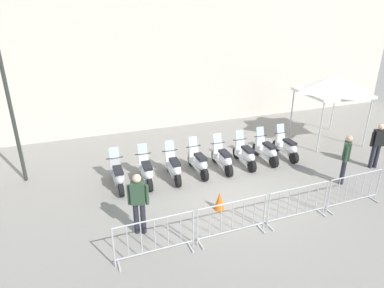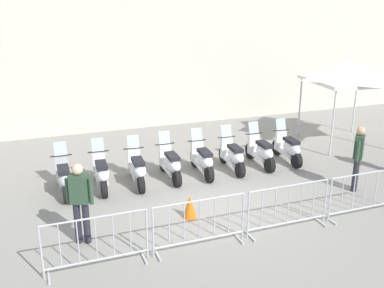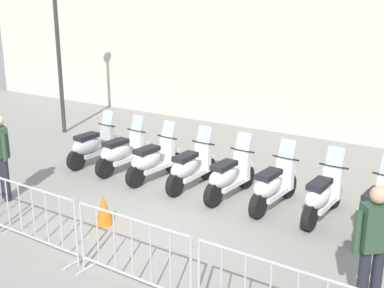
{
  "view_description": "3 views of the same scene",
  "coord_description": "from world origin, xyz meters",
  "px_view_note": "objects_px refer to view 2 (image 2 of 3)",
  "views": [
    {
      "loc": [
        -3.5,
        -8.22,
        5.43
      ],
      "look_at": [
        -0.95,
        1.88,
        1.18
      ],
      "focal_mm": 30.3,
      "sensor_mm": 36.0,
      "label": 1
    },
    {
      "loc": [
        -2.74,
        -9.21,
        4.75
      ],
      "look_at": [
        -0.1,
        1.84,
        1.0
      ],
      "focal_mm": 40.68,
      "sensor_mm": 36.0,
      "label": 2
    },
    {
      "loc": [
        5.72,
        -5.5,
        3.81
      ],
      "look_at": [
        -0.86,
        2.1,
        0.89
      ],
      "focal_mm": 45.91,
      "sensor_mm": 36.0,
      "label": 3
    }
  ],
  "objects_px": {
    "barrier_segment_3": "(364,194)",
    "motorcycle_1": "(101,173)",
    "barrier_segment_0": "(96,244)",
    "motorcycle_4": "(203,160)",
    "barrier_segment_1": "(200,225)",
    "motorcycle_7": "(288,148)",
    "motorcycle_6": "(261,152)",
    "canopy_tent": "(350,71)",
    "motorcycle_0": "(64,178)",
    "barrier_segment_2": "(288,208)",
    "motorcycle_3": "(171,164)",
    "officer_by_barriers": "(80,199)",
    "officer_near_row_end": "(358,155)",
    "motorcycle_5": "(233,156)",
    "motorcycle_2": "(137,169)",
    "traffic_cone": "(190,206)"
  },
  "relations": [
    {
      "from": "barrier_segment_2",
      "to": "canopy_tent",
      "type": "bearing_deg",
      "value": 48.94
    },
    {
      "from": "motorcycle_0",
      "to": "motorcycle_5",
      "type": "xyz_separation_m",
      "value": [
        4.72,
        0.56,
        0.0
      ]
    },
    {
      "from": "motorcycle_1",
      "to": "barrier_segment_2",
      "type": "relative_size",
      "value": 0.89
    },
    {
      "from": "motorcycle_0",
      "to": "motorcycle_5",
      "type": "distance_m",
      "value": 4.76
    },
    {
      "from": "motorcycle_5",
      "to": "canopy_tent",
      "type": "height_order",
      "value": "canopy_tent"
    },
    {
      "from": "motorcycle_3",
      "to": "barrier_segment_0",
      "type": "xyz_separation_m",
      "value": [
        -2.12,
        -3.88,
        0.07
      ]
    },
    {
      "from": "barrier_segment_0",
      "to": "motorcycle_1",
      "type": "bearing_deg",
      "value": 86.44
    },
    {
      "from": "motorcycle_3",
      "to": "motorcycle_4",
      "type": "relative_size",
      "value": 1.0
    },
    {
      "from": "motorcycle_7",
      "to": "barrier_segment_3",
      "type": "distance_m",
      "value": 3.65
    },
    {
      "from": "motorcycle_7",
      "to": "barrier_segment_1",
      "type": "relative_size",
      "value": 0.89
    },
    {
      "from": "motorcycle_4",
      "to": "motorcycle_0",
      "type": "bearing_deg",
      "value": -173.55
    },
    {
      "from": "motorcycle_4",
      "to": "motorcycle_3",
      "type": "bearing_deg",
      "value": -174.52
    },
    {
      "from": "barrier_segment_2",
      "to": "barrier_segment_3",
      "type": "distance_m",
      "value": 2.03
    },
    {
      "from": "motorcycle_2",
      "to": "motorcycle_3",
      "type": "xyz_separation_m",
      "value": [
        0.94,
        0.18,
        0.0
      ]
    },
    {
      "from": "motorcycle_4",
      "to": "officer_near_row_end",
      "type": "bearing_deg",
      "value": -27.89
    },
    {
      "from": "motorcycle_6",
      "to": "canopy_tent",
      "type": "height_order",
      "value": "canopy_tent"
    },
    {
      "from": "barrier_segment_0",
      "to": "motorcycle_4",
      "type": "bearing_deg",
      "value": 52.32
    },
    {
      "from": "officer_near_row_end",
      "to": "barrier_segment_3",
      "type": "bearing_deg",
      "value": -115.9
    },
    {
      "from": "motorcycle_3",
      "to": "officer_by_barriers",
      "type": "xyz_separation_m",
      "value": [
        -2.38,
        -2.87,
        0.53
      ]
    },
    {
      "from": "barrier_segment_0",
      "to": "barrier_segment_1",
      "type": "relative_size",
      "value": 1.0
    },
    {
      "from": "barrier_segment_2",
      "to": "motorcycle_6",
      "type": "bearing_deg",
      "value": 76.34
    },
    {
      "from": "motorcycle_6",
      "to": "officer_near_row_end",
      "type": "relative_size",
      "value": 1.0
    },
    {
      "from": "motorcycle_0",
      "to": "barrier_segment_2",
      "type": "distance_m",
      "value": 5.65
    },
    {
      "from": "barrier_segment_1",
      "to": "motorcycle_7",
      "type": "bearing_deg",
      "value": 46.92
    },
    {
      "from": "motorcycle_3",
      "to": "canopy_tent",
      "type": "distance_m",
      "value": 7.03
    },
    {
      "from": "motorcycle_2",
      "to": "traffic_cone",
      "type": "distance_m",
      "value": 2.35
    },
    {
      "from": "motorcycle_5",
      "to": "barrier_segment_3",
      "type": "xyz_separation_m",
      "value": [
        2.05,
        -3.36,
        0.07
      ]
    },
    {
      "from": "motorcycle_5",
      "to": "motorcycle_3",
      "type": "bearing_deg",
      "value": -173.28
    },
    {
      "from": "motorcycle_0",
      "to": "motorcycle_4",
      "type": "height_order",
      "value": "same"
    },
    {
      "from": "officer_near_row_end",
      "to": "officer_by_barriers",
      "type": "relative_size",
      "value": 1.0
    },
    {
      "from": "barrier_segment_2",
      "to": "barrier_segment_3",
      "type": "relative_size",
      "value": 1.0
    },
    {
      "from": "motorcycle_2",
      "to": "motorcycle_4",
      "type": "distance_m",
      "value": 1.91
    },
    {
      "from": "barrier_segment_3",
      "to": "canopy_tent",
      "type": "distance_m",
      "value": 5.93
    },
    {
      "from": "traffic_cone",
      "to": "motorcycle_4",
      "type": "bearing_deg",
      "value": 68.7
    },
    {
      "from": "barrier_segment_0",
      "to": "canopy_tent",
      "type": "xyz_separation_m",
      "value": [
        8.59,
        5.71,
        1.99
      ]
    },
    {
      "from": "motorcycle_0",
      "to": "motorcycle_6",
      "type": "relative_size",
      "value": 1.0
    },
    {
      "from": "motorcycle_5",
      "to": "motorcycle_6",
      "type": "relative_size",
      "value": 1.0
    },
    {
      "from": "barrier_segment_3",
      "to": "motorcycle_1",
      "type": "bearing_deg",
      "value": 153.5
    },
    {
      "from": "motorcycle_0",
      "to": "barrier_segment_3",
      "type": "height_order",
      "value": "motorcycle_0"
    },
    {
      "from": "motorcycle_0",
      "to": "barrier_segment_2",
      "type": "relative_size",
      "value": 0.89
    },
    {
      "from": "barrier_segment_3",
      "to": "canopy_tent",
      "type": "height_order",
      "value": "canopy_tent"
    },
    {
      "from": "officer_near_row_end",
      "to": "officer_by_barriers",
      "type": "xyz_separation_m",
      "value": [
        -6.95,
        -1.04,
        0.0
      ]
    },
    {
      "from": "motorcycle_5",
      "to": "canopy_tent",
      "type": "relative_size",
      "value": 0.59
    },
    {
      "from": "motorcycle_0",
      "to": "barrier_segment_1",
      "type": "height_order",
      "value": "motorcycle_0"
    },
    {
      "from": "barrier_segment_3",
      "to": "officer_by_barriers",
      "type": "distance_m",
      "value": 6.34
    },
    {
      "from": "motorcycle_0",
      "to": "barrier_segment_3",
      "type": "bearing_deg",
      "value": -22.48
    },
    {
      "from": "barrier_segment_2",
      "to": "motorcycle_7",
      "type": "bearing_deg",
      "value": 64.56
    },
    {
      "from": "motorcycle_4",
      "to": "barrier_segment_2",
      "type": "relative_size",
      "value": 0.89
    },
    {
      "from": "motorcycle_7",
      "to": "motorcycle_4",
      "type": "bearing_deg",
      "value": -171.6
    },
    {
      "from": "motorcycle_0",
      "to": "motorcycle_1",
      "type": "height_order",
      "value": "same"
    }
  ]
}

